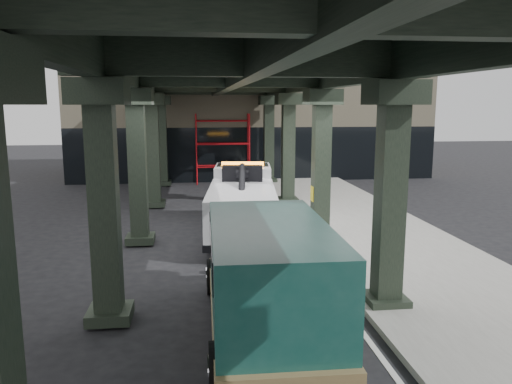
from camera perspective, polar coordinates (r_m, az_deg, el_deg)
ground at (r=14.92m, az=-0.65°, el=-7.61°), size 90.00×90.00×0.00m
sidewalk at (r=17.80m, az=13.23°, el=-4.73°), size 5.00×40.00×0.15m
lane_stripe at (r=17.07m, az=4.32°, el=-5.36°), size 0.12×38.00×0.01m
viaduct at (r=16.21m, az=-2.93°, el=13.32°), size 7.40×32.00×6.40m
building at (r=34.33m, az=-1.00°, el=9.10°), size 22.00×10.00×8.00m
scaffolding at (r=28.93m, az=-3.84°, el=5.17°), size 3.08×0.88×4.00m
tow_truck at (r=17.60m, az=-1.57°, el=-0.85°), size 2.85×7.71×2.47m
towed_van at (r=9.72m, az=1.30°, el=-9.50°), size 2.43×5.85×2.35m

